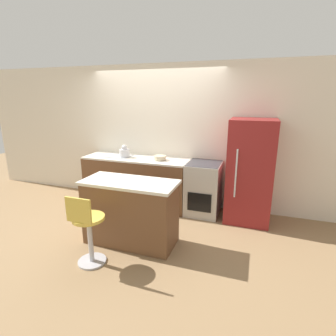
# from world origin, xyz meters

# --- Properties ---
(ground_plane) EXTENTS (14.00, 14.00, 0.00)m
(ground_plane) POSITION_xyz_m (0.00, 0.00, 0.00)
(ground_plane) COLOR #8E704C
(wall_back) EXTENTS (8.00, 0.06, 2.60)m
(wall_back) POSITION_xyz_m (0.00, 0.68, 1.30)
(wall_back) COLOR silver
(wall_back) RESTS_ON ground_plane
(back_counter) EXTENTS (2.00, 0.63, 0.92)m
(back_counter) POSITION_xyz_m (-0.30, 0.34, 0.46)
(back_counter) COLOR brown
(back_counter) RESTS_ON ground_plane
(kitchen_island) EXTENTS (1.31, 0.58, 0.92)m
(kitchen_island) POSITION_xyz_m (0.23, -0.96, 0.46)
(kitchen_island) COLOR brown
(kitchen_island) RESTS_ON ground_plane
(oven_range) EXTENTS (0.57, 0.64, 0.92)m
(oven_range) POSITION_xyz_m (1.00, 0.33, 0.46)
(oven_range) COLOR #B7B2A8
(oven_range) RESTS_ON ground_plane
(refrigerator) EXTENTS (0.71, 0.69, 1.69)m
(refrigerator) POSITION_xyz_m (1.75, 0.32, 0.84)
(refrigerator) COLOR maroon
(refrigerator) RESTS_ON ground_plane
(stool_chair) EXTENTS (0.39, 0.39, 0.93)m
(stool_chair) POSITION_xyz_m (-0.02, -1.60, 0.46)
(stool_chair) COLOR #B7B7BC
(stool_chair) RESTS_ON ground_plane
(kettle) EXTENTS (0.19, 0.19, 0.23)m
(kettle) POSITION_xyz_m (-0.52, 0.31, 1.01)
(kettle) COLOR silver
(kettle) RESTS_ON back_counter
(mixing_bowl) EXTENTS (0.22, 0.22, 0.07)m
(mixing_bowl) POSITION_xyz_m (0.19, 0.31, 0.96)
(mixing_bowl) COLOR #C1B28E
(mixing_bowl) RESTS_ON back_counter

